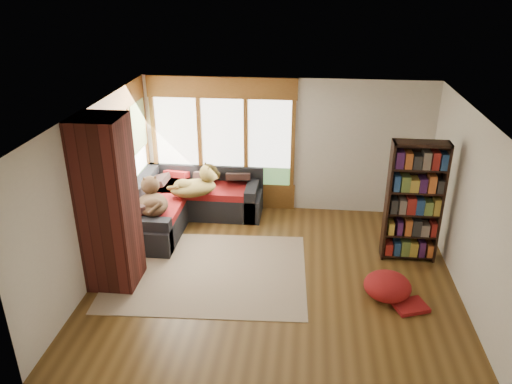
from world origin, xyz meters
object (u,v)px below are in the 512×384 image
(area_rug, at_px, (208,271))
(sectional_sofa, at_px, (178,207))
(bookshelf, at_px, (414,202))
(brick_chimney, at_px, (108,204))
(pouf, at_px, (387,285))
(dog_tan, at_px, (197,184))
(dog_brindle, at_px, (152,200))

(area_rug, bearing_deg, sectional_sofa, 118.21)
(sectional_sofa, height_order, area_rug, sectional_sofa)
(area_rug, height_order, bookshelf, bookshelf)
(brick_chimney, bearing_deg, sectional_sofa, 77.71)
(area_rug, distance_m, pouf, 2.76)
(brick_chimney, bearing_deg, pouf, 0.16)
(area_rug, bearing_deg, bookshelf, 13.64)
(area_rug, distance_m, bookshelf, 3.45)
(dog_tan, bearing_deg, sectional_sofa, 147.60)
(sectional_sofa, distance_m, area_rug, 1.91)
(sectional_sofa, bearing_deg, dog_brindle, -109.64)
(brick_chimney, distance_m, pouf, 4.21)
(area_rug, xyz_separation_m, bookshelf, (3.20, 0.78, 1.00))
(area_rug, xyz_separation_m, pouf, (2.73, -0.38, 0.19))
(dog_tan, xyz_separation_m, dog_brindle, (-0.63, -0.70, -0.02))
(sectional_sofa, distance_m, pouf, 4.15)
(pouf, bearing_deg, sectional_sofa, 150.63)
(brick_chimney, xyz_separation_m, area_rug, (1.34, 0.39, -1.29))
(sectional_sofa, height_order, dog_brindle, dog_brindle)
(pouf, height_order, dog_brindle, dog_brindle)
(dog_tan, bearing_deg, area_rug, -102.65)
(area_rug, xyz_separation_m, dog_brindle, (-1.13, 0.93, 0.76))
(bookshelf, height_order, dog_brindle, bookshelf)
(pouf, bearing_deg, dog_brindle, 161.22)
(brick_chimney, height_order, area_rug, brick_chimney)
(sectional_sofa, bearing_deg, pouf, -30.62)
(area_rug, relative_size, pouf, 4.51)
(bookshelf, bearing_deg, sectional_sofa, 167.86)
(sectional_sofa, height_order, pouf, sectional_sofa)
(sectional_sofa, xyz_separation_m, area_rug, (0.89, -1.66, -0.30))
(bookshelf, distance_m, pouf, 1.49)
(dog_tan, bearing_deg, brick_chimney, -141.99)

